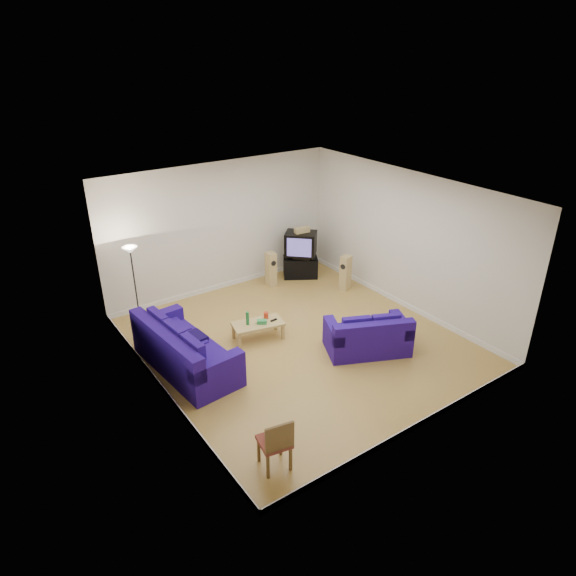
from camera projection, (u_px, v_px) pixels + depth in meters
room at (300, 275)px, 10.07m from camera, size 6.01×6.51×3.21m
sofa_three_seat at (183, 353)px, 9.73m from camera, size 1.27×2.52×0.94m
sofa_loveseat at (368, 338)px, 10.30m from camera, size 1.86×1.50×0.81m
coffee_table at (258, 325)px, 10.73m from camera, size 1.14×0.74×0.38m
bottle at (248, 318)px, 10.58m from camera, size 0.09×0.09×0.29m
tissue_box at (262, 322)px, 10.66m from camera, size 0.23×0.21×0.08m
red_canister at (266, 315)px, 10.86m from camera, size 0.10×0.10×0.14m
remote at (274, 320)px, 10.79m from camera, size 0.16×0.07×0.02m
tv_stand at (300, 267)px, 13.62m from camera, size 1.01×0.88×0.54m
av_receiver at (301, 256)px, 13.46m from camera, size 0.59×0.58×0.11m
television at (301, 244)px, 13.28m from camera, size 0.96×0.96×0.61m
centre_speaker at (302, 230)px, 13.12m from camera, size 0.41×0.20×0.14m
speaker_left at (271, 269)px, 13.04m from camera, size 0.22×0.29×0.90m
speaker_right at (345, 273)px, 12.84m from camera, size 0.32×0.28×0.90m
floor_lamp at (132, 261)px, 10.77m from camera, size 0.31×0.31×1.84m
dining_chair at (276, 442)px, 7.35m from camera, size 0.51×0.51×0.91m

